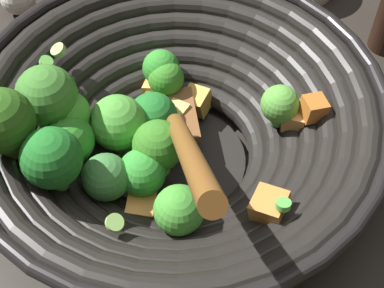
% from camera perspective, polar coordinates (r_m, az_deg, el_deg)
% --- Properties ---
extents(ground_plane, '(4.00, 4.00, 0.00)m').
position_cam_1_polar(ground_plane, '(0.61, -1.46, -2.04)').
color(ground_plane, '#28231E').
extents(wok, '(0.41, 0.43, 0.23)m').
position_cam_1_polar(wok, '(0.55, -2.16, 1.99)').
color(wok, black).
rests_on(wok, ground).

